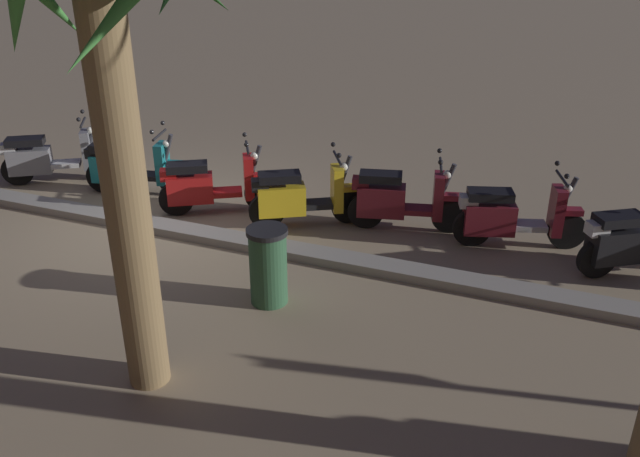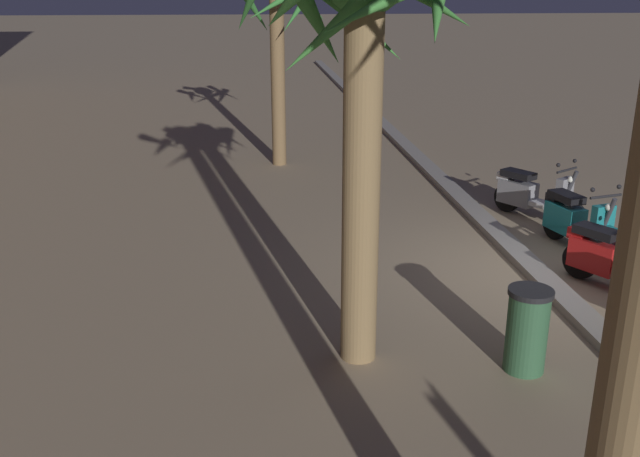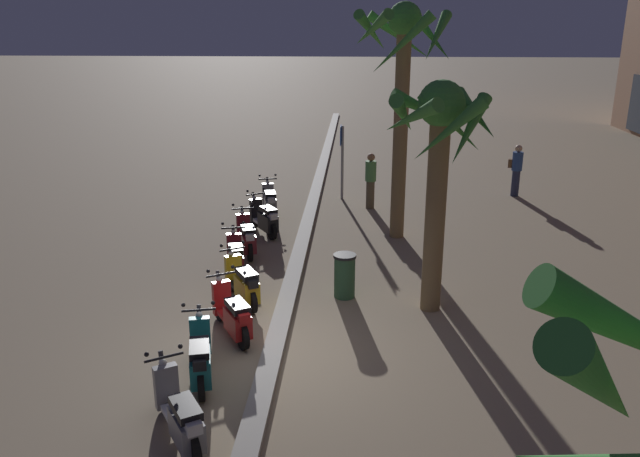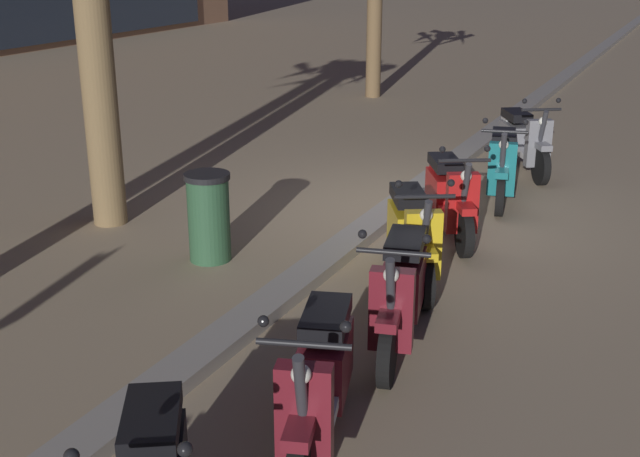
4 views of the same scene
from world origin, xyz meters
The scene contains 8 objects.
ground_plane centered at (0.00, 0.00, 0.00)m, with size 200.00×200.00×0.00m, color #9E896B.
curb_strip centered at (0.00, 0.09, 0.06)m, with size 60.00×0.36×0.12m, color gray.
scooter_red_lead_nearest centered at (-0.57, -0.73, 0.45)m, with size 1.61×1.02×1.17m.
scooter_teal_second_in_line centered at (1.02, -0.93, 0.45)m, with size 1.73×0.71×1.17m.
scooter_grey_mid_centre centered at (2.57, -0.84, 0.44)m, with size 1.63×1.09×1.17m.
palm_tree_near_sign centered at (-2.05, 3.03, 3.38)m, with size 2.14×2.21×4.56m.
palm_tree_mid_walkway centered at (7.13, 3.41, 3.31)m, with size 2.26×2.23×4.39m.
litter_bin centered at (-2.51, 1.28, 0.48)m, with size 0.48×0.48×0.95m.
Camera 2 is at (-8.96, 4.21, 3.96)m, focal length 39.31 mm.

